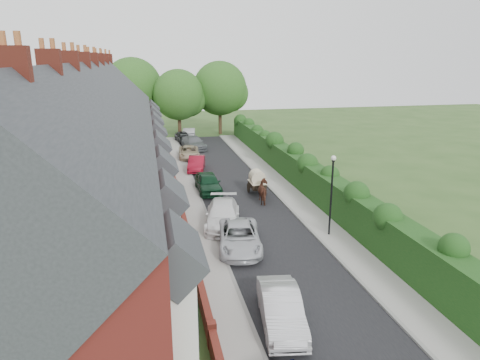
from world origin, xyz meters
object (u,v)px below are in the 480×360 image
Objects in this scene: lamppost at (332,186)px; car_silver_a at (281,309)px; car_green at (208,183)px; car_grey at (194,143)px; horse at (264,192)px; car_white at (223,215)px; car_black at (183,137)px; car_beige at (189,152)px; car_silver_b at (239,237)px; car_red at (196,163)px; horse_cart at (257,180)px.

lamppost is 10.32m from car_silver_a.
car_grey is (0.73, 17.58, -0.04)m from car_green.
car_green is 2.26× the size of horse.
car_white reaches higher than car_black.
car_beige is at bearing -73.45° from horse.
car_grey is 21.41m from horse.
car_green is at bearing -98.03° from car_black.
car_silver_b is 1.21× the size of car_red.
car_black is (0.15, 9.39, 0.05)m from car_beige.
car_silver_b is at bearing -78.32° from car_red.
car_red is at bearing -67.57° from horse.
car_silver_b is 1.85× the size of horse_cart.
car_green is at bearing 100.86° from car_white.
horse_cart reaches higher than car_silver_a.
lamppost reaches higher than car_red.
lamppost reaches higher than car_grey.
car_green is 17.60m from car_grey.
horse_cart reaches higher than car_silver_b.
lamppost is 0.99× the size of car_grey.
car_black is at bearing -78.86° from horse.
car_green is at bearing 160.20° from horse_cart.
car_grey is 1.86× the size of horse_cart.
horse_cart is (3.95, -8.57, 0.45)m from car_red.
car_silver_b reaches higher than car_black.
car_green is at bearing 99.85° from car_silver_b.
car_green reaches higher than car_grey.
car_grey is at bearing 99.26° from horse_cart.
car_silver_a is at bearing -124.94° from lamppost.
car_silver_b is at bearing -85.19° from car_beige.
car_grey is at bearing 99.85° from car_white.
car_green is 1.66× the size of horse_cart.
car_silver_b is 2.51× the size of horse.
horse is at bearing -72.29° from car_beige.
car_silver_b is (-5.86, -0.59, -2.58)m from lamppost.
car_green is at bearing -85.09° from car_beige.
car_silver_a is at bearing -101.23° from horse_cart.
horse_cart is (3.94, 6.23, 0.38)m from car_white.
car_black is 1.48× the size of horse_cart.
horse is (3.94, 4.01, 0.09)m from car_white.
car_green is 0.98× the size of car_beige.
car_black is (-0.03, 29.72, -0.07)m from car_white.
car_silver_b is 10.46m from horse_cart.
car_silver_b is 11.20m from car_green.
car_white is 1.03× the size of car_grey.
car_grey reaches higher than car_silver_b.
car_white is at bearing 100.68° from car_silver_a.
car_black is at bearing 100.81° from lamppost.
car_silver_a is 0.96× the size of car_beige.
car_silver_a is at bearing -80.38° from car_silver_b.
lamppost reaches higher than horse_cart.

